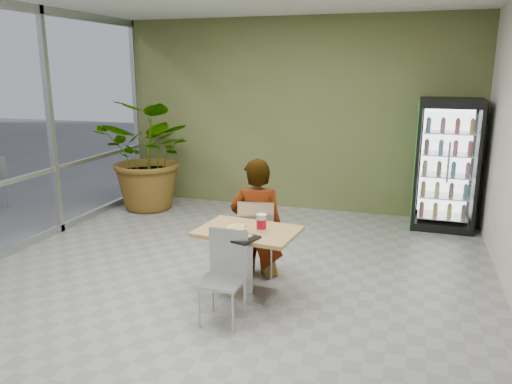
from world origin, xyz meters
TOP-DOWN VIEW (x-y plane):
  - ground at (0.00, 0.00)m, footprint 7.00×7.00m
  - room_envelope at (0.00, 0.00)m, footprint 6.00×7.00m
  - dining_table at (0.37, -0.08)m, footprint 1.08×0.81m
  - chair_far at (0.30, 0.46)m, footprint 0.47×0.47m
  - chair_near at (0.31, -0.60)m, footprint 0.39×0.40m
  - seated_woman at (0.28, 0.50)m, footprint 0.68×0.50m
  - pizza_plate at (0.25, -0.08)m, footprint 0.29×0.21m
  - soda_cup at (0.52, -0.11)m, footprint 0.10×0.10m
  - napkin_stack at (0.14, -0.29)m, footprint 0.21×0.21m
  - cafeteria_tray at (0.35, -0.38)m, footprint 0.45×0.38m
  - beverage_fridge at (2.44, 3.07)m, footprint 0.91×0.71m
  - potted_plant at (-2.28, 2.70)m, footprint 1.83×1.63m

SIDE VIEW (x-z plane):
  - ground at x=0.00m, z-range 0.00..0.00m
  - chair_near at x=0.31m, z-range 0.08..0.96m
  - dining_table at x=0.37m, z-range 0.16..0.91m
  - chair_far at x=0.30m, z-range 0.08..1.00m
  - seated_woman at x=0.28m, z-range -0.30..1.40m
  - napkin_stack at x=0.14m, z-range 0.75..0.77m
  - cafeteria_tray at x=0.35m, z-range 0.75..0.77m
  - pizza_plate at x=0.25m, z-range 0.75..0.78m
  - soda_cup at x=0.52m, z-range 0.75..0.93m
  - potted_plant at x=-2.28m, z-range 0.00..1.88m
  - beverage_fridge at x=2.44m, z-range 0.00..1.95m
  - room_envelope at x=0.00m, z-range 0.00..3.20m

